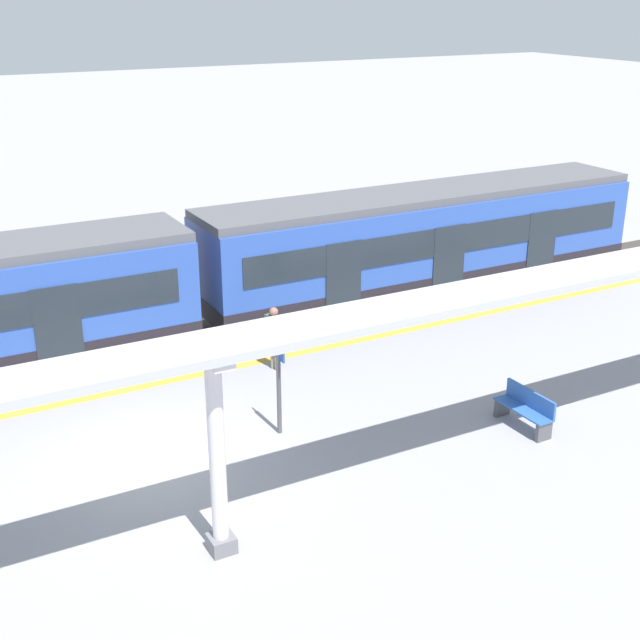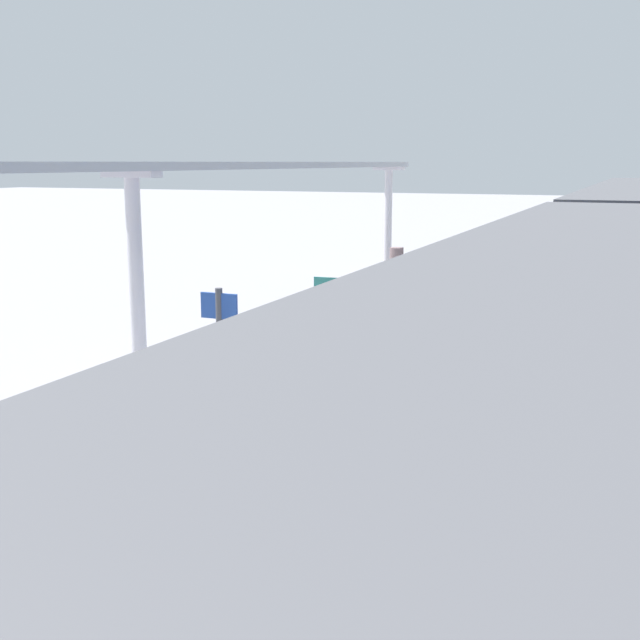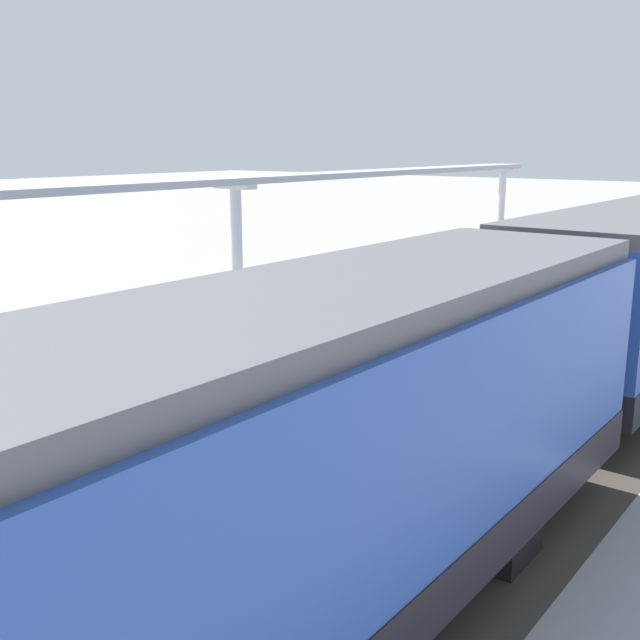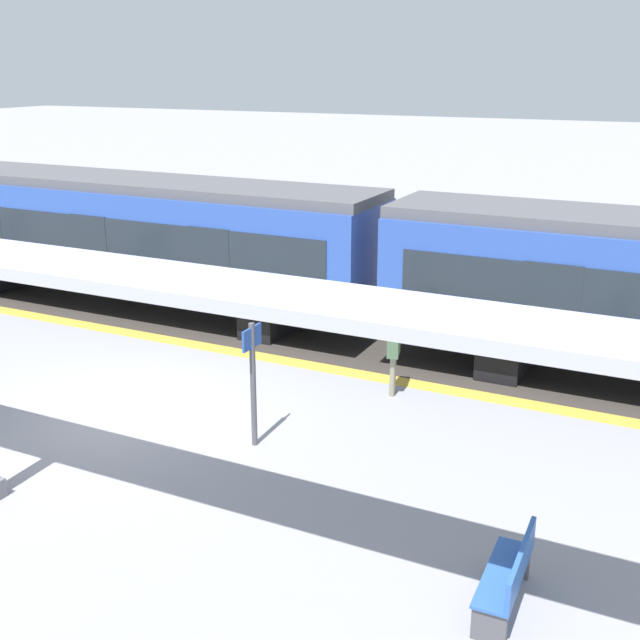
% 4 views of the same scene
% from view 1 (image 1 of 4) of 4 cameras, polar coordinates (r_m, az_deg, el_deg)
% --- Properties ---
extents(ground_plane, '(176.00, 176.00, 0.00)m').
position_cam_1_polar(ground_plane, '(18.14, -10.86, -9.25)').
color(ground_plane, gray).
extents(tactile_edge_strip, '(0.45, 39.29, 0.01)m').
position_cam_1_polar(tactile_edge_strip, '(21.26, -13.95, -4.72)').
color(tactile_edge_strip, gold).
rests_on(tactile_edge_strip, ground).
extents(trackbed, '(3.20, 51.29, 0.01)m').
position_cam_1_polar(trackbed, '(22.89, -15.16, -2.92)').
color(trackbed, '#38332D').
rests_on(trackbed, ground).
extents(train_far_carriage, '(2.65, 14.24, 3.48)m').
position_cam_1_polar(train_far_carriage, '(26.29, 6.90, 5.09)').
color(train_far_carriage, '#2B4DA5').
rests_on(train_far_carriage, ground).
extents(canopy_pillar_second, '(1.10, 0.44, 3.75)m').
position_cam_1_polar(canopy_pillar_second, '(14.39, -6.88, -8.91)').
color(canopy_pillar_second, slate).
rests_on(canopy_pillar_second, ground).
extents(canopy_beam, '(1.20, 31.21, 0.16)m').
position_cam_1_polar(canopy_beam, '(13.50, -7.62, -1.90)').
color(canopy_beam, '#A8AAB2').
rests_on(canopy_beam, canopy_pillar_nearest).
extents(bench_near_end, '(1.51, 0.47, 0.86)m').
position_cam_1_polar(bench_near_end, '(19.46, 13.55, -5.77)').
color(bench_near_end, '#2D5AA9').
rests_on(bench_near_end, ground).
extents(platform_info_sign, '(0.56, 0.10, 2.20)m').
position_cam_1_polar(platform_info_sign, '(18.31, -2.77, -3.85)').
color(platform_info_sign, '#4C4C51').
rests_on(platform_info_sign, ground).
extents(passenger_waiting_near_edge, '(0.53, 0.34, 1.68)m').
position_cam_1_polar(passenger_waiting_near_edge, '(21.49, -3.08, -0.73)').
color(passenger_waiting_near_edge, gray).
rests_on(passenger_waiting_near_edge, ground).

